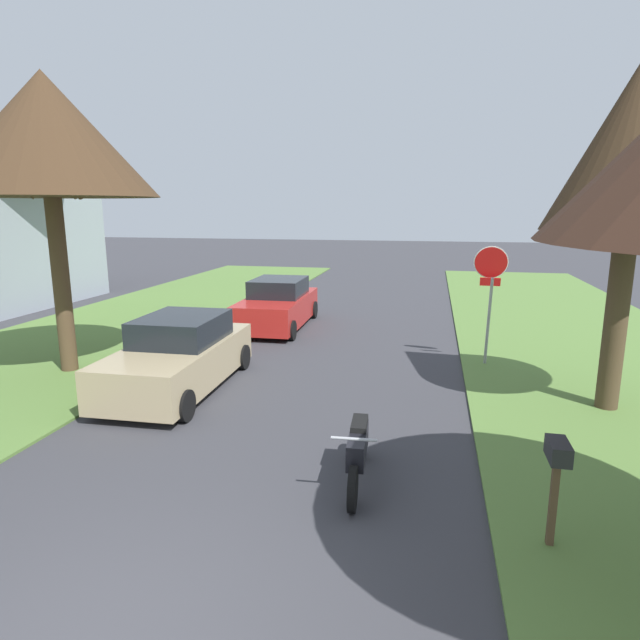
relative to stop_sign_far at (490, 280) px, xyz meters
name	(u,v)px	position (x,y,z in m)	size (l,w,h in m)	color
stop_sign_far	(490,280)	(0.00, 0.00, 0.00)	(0.81, 0.70, 2.92)	#9EA0A5
street_tree_right_mid_a	(636,148)	(2.05, -2.59, 2.74)	(3.02, 3.02, 6.42)	#493825
street_tree_left_mid_a	(46,136)	(-9.80, -2.58, 3.24)	(4.69, 4.69, 6.72)	brown
parked_sedan_tan	(179,356)	(-6.64, -3.15, -1.43)	(2.02, 4.44, 1.57)	tan
parked_sedan_red	(278,305)	(-6.29, 3.15, -1.43)	(2.02, 4.44, 1.57)	red
parked_motorcycle	(358,450)	(-2.31, -6.38, -1.67)	(0.60, 2.05, 0.97)	black
curbside_mailbox	(557,463)	(0.07, -7.42, -1.09)	(0.22, 0.44, 1.27)	brown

